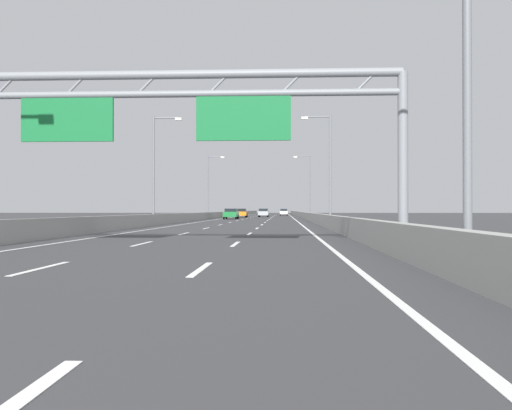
% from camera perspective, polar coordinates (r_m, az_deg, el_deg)
% --- Properties ---
extents(ground_plane, '(260.00, 260.00, 0.00)m').
position_cam_1_polar(ground_plane, '(99.84, 0.68, -1.23)').
color(ground_plane, '#38383A').
extents(lane_dash_left_1, '(0.16, 3.00, 0.01)m').
position_cam_1_polar(lane_dash_left_1, '(13.47, -21.07, -6.05)').
color(lane_dash_left_1, white).
rests_on(lane_dash_left_1, ground_plane).
extents(lane_dash_left_2, '(0.16, 3.00, 0.01)m').
position_cam_1_polar(lane_dash_left_2, '(21.98, -11.53, -3.90)').
color(lane_dash_left_2, white).
rests_on(lane_dash_left_2, ground_plane).
extents(lane_dash_left_3, '(0.16, 3.00, 0.01)m').
position_cam_1_polar(lane_dash_left_3, '(30.77, -7.39, -2.92)').
color(lane_dash_left_3, white).
rests_on(lane_dash_left_3, ground_plane).
extents(lane_dash_left_4, '(0.16, 3.00, 0.01)m').
position_cam_1_polar(lane_dash_left_4, '(39.66, -5.09, -2.38)').
color(lane_dash_left_4, white).
rests_on(lane_dash_left_4, ground_plane).
extents(lane_dash_left_5, '(0.16, 3.00, 0.01)m').
position_cam_1_polar(lane_dash_left_5, '(48.59, -3.64, -2.03)').
color(lane_dash_left_5, white).
rests_on(lane_dash_left_5, ground_plane).
extents(lane_dash_left_6, '(0.16, 3.00, 0.01)m').
position_cam_1_polar(lane_dash_left_6, '(57.53, -2.65, -1.79)').
color(lane_dash_left_6, white).
rests_on(lane_dash_left_6, ground_plane).
extents(lane_dash_left_7, '(0.16, 3.00, 0.01)m').
position_cam_1_polar(lane_dash_left_7, '(66.50, -1.92, -1.61)').
color(lane_dash_left_7, white).
rests_on(lane_dash_left_7, ground_plane).
extents(lane_dash_left_8, '(0.16, 3.00, 0.01)m').
position_cam_1_polar(lane_dash_left_8, '(75.47, -1.36, -1.47)').
color(lane_dash_left_8, white).
rests_on(lane_dash_left_8, ground_plane).
extents(lane_dash_left_9, '(0.16, 3.00, 0.01)m').
position_cam_1_polar(lane_dash_left_9, '(84.45, -0.92, -1.37)').
color(lane_dash_left_9, white).
rests_on(lane_dash_left_9, ground_plane).
extents(lane_dash_left_10, '(0.16, 3.00, 0.01)m').
position_cam_1_polar(lane_dash_left_10, '(93.43, -0.57, -1.28)').
color(lane_dash_left_10, white).
rests_on(lane_dash_left_10, ground_plane).
extents(lane_dash_left_11, '(0.16, 3.00, 0.01)m').
position_cam_1_polar(lane_dash_left_11, '(102.42, -0.28, -1.21)').
color(lane_dash_left_11, white).
rests_on(lane_dash_left_11, ground_plane).
extents(lane_dash_left_12, '(0.16, 3.00, 0.01)m').
position_cam_1_polar(lane_dash_left_12, '(111.40, -0.03, -1.15)').
color(lane_dash_left_12, white).
rests_on(lane_dash_left_12, ground_plane).
extents(lane_dash_left_13, '(0.16, 3.00, 0.01)m').
position_cam_1_polar(lane_dash_left_13, '(120.39, 0.18, -1.10)').
color(lane_dash_left_13, white).
rests_on(lane_dash_left_13, ground_plane).
extents(lane_dash_left_14, '(0.16, 3.00, 0.01)m').
position_cam_1_polar(lane_dash_left_14, '(129.38, 0.36, -1.06)').
color(lane_dash_left_14, white).
rests_on(lane_dash_left_14, ground_plane).
extents(lane_dash_left_15, '(0.16, 3.00, 0.01)m').
position_cam_1_polar(lane_dash_left_15, '(138.38, 0.51, -1.02)').
color(lane_dash_left_15, white).
rests_on(lane_dash_left_15, ground_plane).
extents(lane_dash_left_16, '(0.16, 3.00, 0.01)m').
position_cam_1_polar(lane_dash_left_16, '(147.37, 0.65, -0.99)').
color(lane_dash_left_16, white).
rests_on(lane_dash_left_16, ground_plane).
extents(lane_dash_left_17, '(0.16, 3.00, 0.01)m').
position_cam_1_polar(lane_dash_left_17, '(156.36, 0.77, -0.96)').
color(lane_dash_left_17, white).
rests_on(lane_dash_left_17, ground_plane).
extents(lane_dash_right_1, '(0.16, 3.00, 0.01)m').
position_cam_1_polar(lane_dash_right_1, '(12.47, -5.65, -6.53)').
color(lane_dash_right_1, white).
rests_on(lane_dash_right_1, ground_plane).
extents(lane_dash_right_2, '(0.16, 3.00, 0.01)m').
position_cam_1_polar(lane_dash_right_2, '(21.38, -2.12, -4.00)').
color(lane_dash_right_2, white).
rests_on(lane_dash_right_2, ground_plane).
extents(lane_dash_right_3, '(0.16, 3.00, 0.01)m').
position_cam_1_polar(lane_dash_right_3, '(30.35, -0.67, -2.96)').
color(lane_dash_right_3, white).
rests_on(lane_dash_right_3, ground_plane).
extents(lane_dash_right_4, '(0.16, 3.00, 0.01)m').
position_cam_1_polar(lane_dash_right_4, '(39.33, 0.11, -2.39)').
color(lane_dash_right_4, white).
rests_on(lane_dash_right_4, ground_plane).
extents(lane_dash_right_5, '(0.16, 3.00, 0.01)m').
position_cam_1_polar(lane_dash_right_5, '(48.32, 0.60, -2.04)').
color(lane_dash_right_5, white).
rests_on(lane_dash_right_5, ground_plane).
extents(lane_dash_right_6, '(0.16, 3.00, 0.01)m').
position_cam_1_polar(lane_dash_right_6, '(57.31, 0.94, -1.79)').
color(lane_dash_right_6, white).
rests_on(lane_dash_right_6, ground_plane).
extents(lane_dash_right_7, '(0.16, 3.00, 0.01)m').
position_cam_1_polar(lane_dash_right_7, '(66.30, 1.19, -1.61)').
color(lane_dash_right_7, white).
rests_on(lane_dash_right_7, ground_plane).
extents(lane_dash_right_8, '(0.16, 3.00, 0.01)m').
position_cam_1_polar(lane_dash_right_8, '(75.30, 1.38, -1.48)').
color(lane_dash_right_8, white).
rests_on(lane_dash_right_8, ground_plane).
extents(lane_dash_right_9, '(0.16, 3.00, 0.01)m').
position_cam_1_polar(lane_dash_right_9, '(84.29, 1.52, -1.37)').
color(lane_dash_right_9, white).
rests_on(lane_dash_right_9, ground_plane).
extents(lane_dash_right_10, '(0.16, 3.00, 0.01)m').
position_cam_1_polar(lane_dash_right_10, '(93.29, 1.64, -1.28)').
color(lane_dash_right_10, white).
rests_on(lane_dash_right_10, ground_plane).
extents(lane_dash_right_11, '(0.16, 3.00, 0.01)m').
position_cam_1_polar(lane_dash_right_11, '(102.29, 1.74, -1.21)').
color(lane_dash_right_11, white).
rests_on(lane_dash_right_11, ground_plane).
extents(lane_dash_right_12, '(0.16, 3.00, 0.01)m').
position_cam_1_polar(lane_dash_right_12, '(111.29, 1.82, -1.15)').
color(lane_dash_right_12, white).
rests_on(lane_dash_right_12, ground_plane).
extents(lane_dash_right_13, '(0.16, 3.00, 0.01)m').
position_cam_1_polar(lane_dash_right_13, '(120.29, 1.89, -1.10)').
color(lane_dash_right_13, white).
rests_on(lane_dash_right_13, ground_plane).
extents(lane_dash_right_14, '(0.16, 3.00, 0.01)m').
position_cam_1_polar(lane_dash_right_14, '(129.28, 1.95, -1.06)').
color(lane_dash_right_14, white).
rests_on(lane_dash_right_14, ground_plane).
extents(lane_dash_right_15, '(0.16, 3.00, 0.01)m').
position_cam_1_polar(lane_dash_right_15, '(138.28, 2.00, -1.02)').
color(lane_dash_right_15, white).
rests_on(lane_dash_right_15, ground_plane).
extents(lane_dash_right_16, '(0.16, 3.00, 0.01)m').
position_cam_1_polar(lane_dash_right_16, '(147.28, 2.05, -0.99)').
color(lane_dash_right_16, white).
rests_on(lane_dash_right_16, ground_plane).
extents(lane_dash_right_17, '(0.16, 3.00, 0.01)m').
position_cam_1_polar(lane_dash_right_17, '(156.28, 2.09, -0.96)').
color(lane_dash_right_17, white).
rests_on(lane_dash_right_17, ground_plane).
extents(edge_line_left, '(0.16, 176.00, 0.01)m').
position_cam_1_polar(edge_line_left, '(88.22, -3.01, -1.33)').
color(edge_line_left, white).
rests_on(edge_line_left, ground_plane).
extents(edge_line_right, '(0.16, 176.00, 0.01)m').
position_cam_1_polar(edge_line_right, '(87.79, 3.82, -1.33)').
color(edge_line_right, white).
rests_on(edge_line_right, ground_plane).
extents(barrier_left, '(0.45, 220.00, 0.95)m').
position_cam_1_polar(barrier_left, '(110.27, -2.72, -0.92)').
color(barrier_left, '#9E9E99').
rests_on(barrier_left, ground_plane).
extents(barrier_right, '(0.45, 220.00, 0.95)m').
position_cam_1_polar(barrier_right, '(109.82, 4.47, -0.92)').
color(barrier_right, '#9E9E99').
rests_on(barrier_right, ground_plane).
extents(sign_gantry, '(16.07, 0.36, 6.36)m').
position_cam_1_polar(sign_gantry, '(20.59, -8.17, 9.27)').
color(sign_gantry, gray).
rests_on(sign_gantry, ground_plane).
extents(streetlamp_right_near, '(2.58, 0.28, 9.50)m').
position_cam_1_polar(streetlamp_right_near, '(13.75, 19.78, 16.80)').
color(streetlamp_right_near, slate).
rests_on(streetlamp_right_near, ground_plane).
extents(streetlamp_left_mid, '(2.58, 0.28, 9.50)m').
position_cam_1_polar(streetlamp_left_mid, '(49.72, -10.16, 4.23)').
color(streetlamp_left_mid, slate).
rests_on(streetlamp_left_mid, ground_plane).
extents(streetlamp_right_mid, '(2.58, 0.28, 9.50)m').
position_cam_1_polar(streetlamp_right_mid, '(48.62, 7.31, 4.34)').
color(streetlamp_right_mid, slate).
rests_on(streetlamp_right_mid, ground_plane).
extents(streetlamp_left_far, '(2.58, 0.28, 9.50)m').
position_cam_1_polar(streetlamp_left_far, '(84.87, -4.75, 2.28)').
color(streetlamp_left_far, slate).
rests_on(streetlamp_left_far, ground_plane).
extents(streetlamp_right_far, '(2.58, 0.28, 9.50)m').
position_cam_1_polar(streetlamp_right_far, '(84.23, 5.38, 2.30)').
color(streetlamp_right_far, slate).
rests_on(streetlamp_right_far, ground_plane).
extents(green_car, '(1.89, 4.56, 1.47)m').
position_cam_1_polar(green_car, '(78.33, -2.56, -0.88)').
color(green_car, '#1E7A38').
rests_on(green_car, ground_plane).
extents(silver_car, '(1.82, 4.63, 1.50)m').
position_cam_1_polar(silver_car, '(101.08, 0.77, -0.79)').
color(silver_car, '#A8ADB2').
rests_on(silver_car, ground_plane).
extents(white_car, '(1.72, 4.62, 1.49)m').
position_cam_1_polar(white_car, '(125.19, 2.85, -0.73)').
color(white_car, silver).
rests_on(white_car, ground_plane).
extents(orange_car, '(1.90, 4.16, 1.49)m').
position_cam_1_polar(orange_car, '(94.60, -1.51, -0.81)').
color(orange_car, orange).
rests_on(orange_car, ground_plane).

